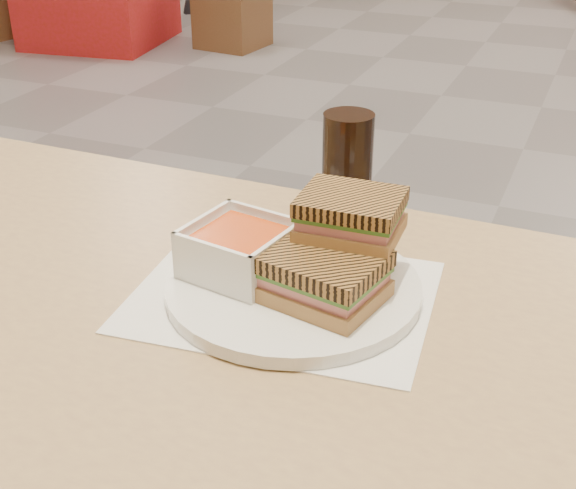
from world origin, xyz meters
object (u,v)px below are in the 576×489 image
at_px(plate, 293,288).
at_px(soup_bowl, 240,251).
at_px(main_table, 204,401).
at_px(panini_lower, 324,276).
at_px(bg_chair_0r, 232,13).
at_px(cola_glass, 347,166).

xyz_separation_m(plate, soup_bowl, (-0.06, -0.00, 0.03)).
relative_size(main_table, soup_bowl, 9.86).
relative_size(main_table, plate, 4.26).
xyz_separation_m(panini_lower, bg_chair_0r, (-2.00, 3.77, -0.59)).
height_order(main_table, panini_lower, panini_lower).
height_order(plate, bg_chair_0r, plate).
bearing_deg(plate, panini_lower, -23.55).
bearing_deg(panini_lower, soup_bowl, 170.53).
height_order(plate, panini_lower, panini_lower).
bearing_deg(soup_bowl, bg_chair_0r, 116.81).
xyz_separation_m(main_table, bg_chair_0r, (-1.89, 3.83, -0.43)).
bearing_deg(bg_chair_0r, plate, -62.40).
bearing_deg(cola_glass, plate, -86.24).
height_order(soup_bowl, bg_chair_0r, soup_bowl).
distance_m(main_table, plate, 0.17).
bearing_deg(bg_chair_0r, cola_glass, -61.15).
relative_size(panini_lower, bg_chair_0r, 0.33).
bearing_deg(cola_glass, bg_chair_0r, 118.85).
bearing_deg(bg_chair_0r, main_table, -63.80).
bearing_deg(panini_lower, bg_chair_0r, 117.98).
bearing_deg(soup_bowl, plate, 0.39).
height_order(plate, soup_bowl, soup_bowl).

